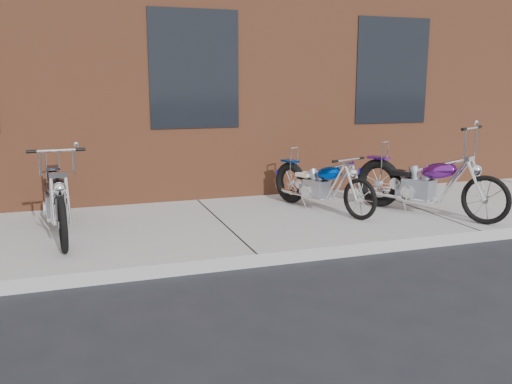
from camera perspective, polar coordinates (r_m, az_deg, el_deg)
name	(u,v)px	position (r m, az deg, el deg)	size (l,w,h in m)	color
ground	(257,267)	(6.01, 0.12, -7.94)	(120.00, 120.00, 0.00)	black
sidewalk	(222,227)	(7.36, -3.64, -3.72)	(22.00, 3.00, 0.15)	#999999
chopper_purple	(425,186)	(8.05, 17.33, 0.64)	(1.21, 2.04, 1.28)	black
chopper_blue	(320,186)	(8.00, 6.78, 0.65)	(0.81, 1.91, 0.87)	black
chopper_third	(58,202)	(7.09, -20.15, -1.04)	(0.54, 2.22, 1.13)	black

